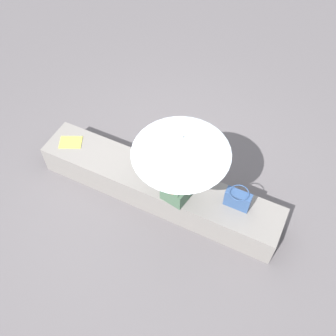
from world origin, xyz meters
TOP-DOWN VIEW (x-y plane):
  - ground_plane at (0.00, 0.00)m, footprint 14.00×14.00m
  - stone_bench at (0.00, 0.00)m, footprint 3.09×0.54m
  - person_seated at (-0.31, 0.11)m, footprint 0.33×0.50m
  - parasol at (-0.36, 0.17)m, footprint 1.00×1.00m
  - handbag_black at (-0.98, -0.05)m, footprint 0.29×0.22m
  - magazine at (1.27, -0.00)m, footprint 0.34×0.30m

SIDE VIEW (x-z plane):
  - ground_plane at x=0.00m, z-range 0.00..0.00m
  - stone_bench at x=0.00m, z-range 0.00..0.41m
  - magazine at x=1.27m, z-range 0.41..0.42m
  - handbag_black at x=-0.98m, z-range 0.41..0.67m
  - person_seated at x=-0.31m, z-range 0.35..1.25m
  - parasol at x=-0.36m, z-range 0.82..1.94m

